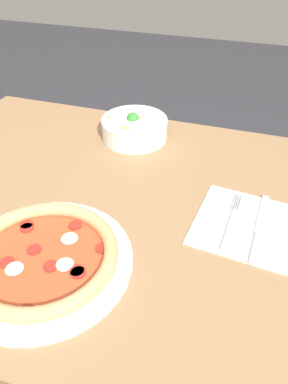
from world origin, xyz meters
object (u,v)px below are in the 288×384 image
(bowl, at_px, (134,127))
(knife, at_px, (259,229))
(pizza, at_px, (42,258))
(fork, at_px, (231,221))

(bowl, xyz_separation_m, knife, (0.35, -0.27, -0.03))
(pizza, relative_size, fork, 1.85)
(fork, bearing_deg, bowl, 51.97)
(bowl, xyz_separation_m, fork, (0.30, -0.26, -0.03))
(knife, bearing_deg, fork, 86.13)
(pizza, distance_m, bowl, 0.48)
(fork, bearing_deg, pizza, 128.62)
(pizza, height_order, bowl, bowl)
(pizza, height_order, knife, pizza)
(bowl, relative_size, fork, 1.03)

